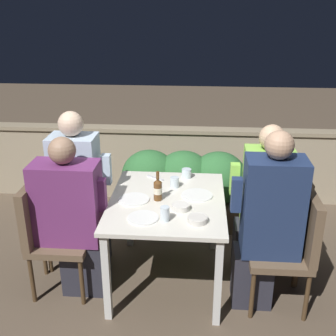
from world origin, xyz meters
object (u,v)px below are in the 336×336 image
object	(u,v)px
person_navy_jumper	(267,222)
beer_bottle	(158,189)
chair_left_near	(48,228)
person_purple_stripe	(73,218)
chair_right_near	(294,242)
person_blue_shirt	(80,191)
chair_right_far	(286,216)
chair_left_far	(58,207)
person_green_blouse	(262,202)

from	to	relation	value
person_navy_jumper	beer_bottle	bearing A→B (deg)	165.42
chair_left_near	person_navy_jumper	distance (m)	1.58
person_purple_stripe	chair_right_near	world-z (taller)	person_purple_stripe
person_purple_stripe	person_navy_jumper	bearing A→B (deg)	-2.02
person_blue_shirt	chair_right_far	world-z (taller)	person_blue_shirt
person_purple_stripe	person_blue_shirt	distance (m)	0.34
chair_left_far	person_green_blouse	bearing A→B (deg)	-0.28
chair_right_far	person_green_blouse	distance (m)	0.23
chair_right_near	person_navy_jumper	bearing A→B (deg)	180.00
chair_left_near	person_blue_shirt	distance (m)	0.40
person_purple_stripe	person_green_blouse	bearing A→B (deg)	13.18
chair_left_far	person_green_blouse	size ratio (longest dim) A/B	0.70
person_navy_jumper	chair_right_far	bearing A→B (deg)	60.40
person_navy_jumper	beer_bottle	xyz separation A→B (m)	(-0.77, 0.20, 0.13)
person_green_blouse	beer_bottle	size ratio (longest dim) A/B	5.57
person_green_blouse	beer_bottle	xyz separation A→B (m)	(-0.79, -0.17, 0.16)
person_blue_shirt	person_green_blouse	xyz separation A→B (m)	(1.43, -0.01, -0.04)
chair_left_far	chair_right_near	xyz separation A→B (m)	(1.80, -0.38, 0.00)
person_purple_stripe	person_navy_jumper	xyz separation A→B (m)	(1.38, -0.05, 0.05)
chair_left_far	person_navy_jumper	bearing A→B (deg)	-13.39
person_navy_jumper	beer_bottle	size ratio (longest dim) A/B	5.88
chair_right_near	chair_left_near	bearing A→B (deg)	178.43
person_blue_shirt	beer_bottle	xyz separation A→B (m)	(0.64, -0.18, 0.13)
person_purple_stripe	chair_right_far	distance (m)	1.63
chair_left_near	person_green_blouse	world-z (taller)	person_green_blouse
chair_right_far	person_blue_shirt	bearing A→B (deg)	179.72
person_blue_shirt	chair_right_far	xyz separation A→B (m)	(1.62, -0.01, -0.15)
chair_left_far	person_navy_jumper	xyz separation A→B (m)	(1.61, -0.38, 0.14)
chair_right_far	person_green_blouse	size ratio (longest dim) A/B	0.70
chair_right_near	person_green_blouse	xyz separation A→B (m)	(-0.18, 0.37, 0.11)
person_purple_stripe	chair_left_far	xyz separation A→B (m)	(-0.23, 0.33, -0.09)
person_blue_shirt	chair_right_near	size ratio (longest dim) A/B	1.51
chair_left_near	chair_left_far	xyz separation A→B (m)	(-0.03, 0.33, 0.00)
person_navy_jumper	chair_right_far	xyz separation A→B (m)	(0.21, 0.37, -0.14)
person_purple_stripe	person_navy_jumper	distance (m)	1.38
person_blue_shirt	person_purple_stripe	bearing A→B (deg)	-84.31
chair_right_near	person_purple_stripe	bearing A→B (deg)	178.23
chair_left_far	chair_right_far	bearing A→B (deg)	-0.25
chair_left_near	person_navy_jumper	bearing A→B (deg)	-1.77
chair_right_far	chair_right_near	bearing A→B (deg)	-92.60
chair_left_near	beer_bottle	world-z (taller)	beer_bottle
person_navy_jumper	beer_bottle	distance (m)	0.81
chair_left_far	person_navy_jumper	world-z (taller)	person_navy_jumper
person_navy_jumper	person_green_blouse	world-z (taller)	person_navy_jumper
chair_left_near	beer_bottle	size ratio (longest dim) A/B	3.89
chair_left_far	person_purple_stripe	bearing A→B (deg)	-55.53
person_purple_stripe	chair_right_near	bearing A→B (deg)	-1.77
person_purple_stripe	chair_right_near	xyz separation A→B (m)	(1.57, -0.05, -0.09)
chair_right_far	person_navy_jumper	bearing A→B (deg)	-119.60
person_purple_stripe	chair_left_far	size ratio (longest dim) A/B	1.40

